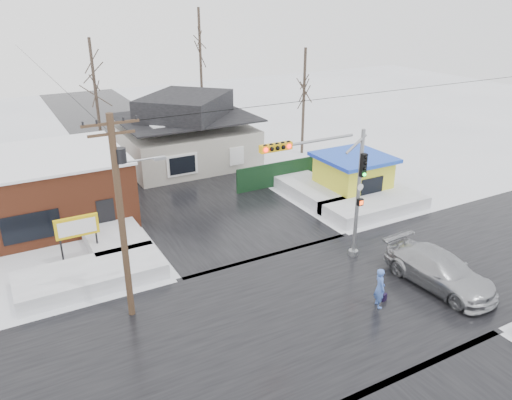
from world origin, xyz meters
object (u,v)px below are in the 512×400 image
kiosk (353,175)px  pedestrian (380,288)px  utility_pole (122,208)px  car (440,270)px  marquee_sign (77,228)px  traffic_signal (335,182)px

kiosk → pedestrian: 13.60m
utility_pole → car: bearing=-19.6°
utility_pole → kiosk: size_ratio=1.96×
marquee_sign → pedestrian: 15.40m
traffic_signal → pedestrian: (-0.49, -4.26, -3.58)m
traffic_signal → pedestrian: bearing=-96.6°
utility_pole → pedestrian: utility_pole is taller
pedestrian → car: bearing=-72.3°
marquee_sign → traffic_signal: bearing=-29.7°
traffic_signal → car: bearing=-53.1°
pedestrian → car: pedestrian is taller
kiosk → pedestrian: bearing=-123.8°
traffic_signal → marquee_sign: 13.42m
kiosk → car: kiosk is taller
marquee_sign → kiosk: (18.50, 0.50, -0.46)m
marquee_sign → kiosk: kiosk is taller
traffic_signal → utility_pole: (-10.36, 0.53, 0.57)m
utility_pole → kiosk: (17.43, 6.49, -3.65)m
marquee_sign → pedestrian: (10.94, -10.79, -0.96)m
marquee_sign → pedestrian: size_ratio=1.33×
kiosk → car: (-3.83, -11.34, -0.63)m
traffic_signal → marquee_sign: bearing=150.3°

